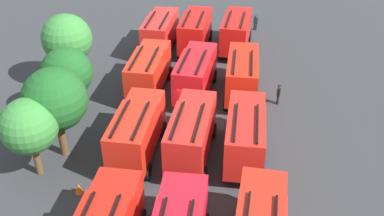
{
  "coord_description": "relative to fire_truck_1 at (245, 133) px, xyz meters",
  "views": [
    {
      "loc": [
        -28.31,
        -1.18,
        19.87
      ],
      "look_at": [
        0.0,
        0.0,
        1.4
      ],
      "focal_mm": 41.22,
      "sensor_mm": 36.0,
      "label": 1
    }
  ],
  "objects": [
    {
      "name": "ground_plane",
      "position": [
        4.16,
        3.79,
        -2.15
      ],
      "size": [
        63.14,
        63.14,
        0.0
      ],
      "primitive_type": "plane",
      "color": "#2D3033"
    },
    {
      "name": "fire_truck_1",
      "position": [
        0.0,
        0.0,
        0.0
      ],
      "size": [
        7.39,
        3.29,
        3.88
      ],
      "rotation": [
        0.0,
        0.0,
        -0.09
      ],
      "color": "red",
      "rests_on": "ground"
    },
    {
      "name": "fire_truck_2",
      "position": [
        8.42,
        -0.25,
        0.0
      ],
      "size": [
        7.38,
        3.24,
        3.88
      ],
      "rotation": [
        0.0,
        0.0,
        -0.08
      ],
      "color": "red",
      "rests_on": "ground"
    },
    {
      "name": "fire_truck_3",
      "position": [
        17.46,
        -0.11,
        0.0
      ],
      "size": [
        7.49,
        3.65,
        3.88
      ],
      "rotation": [
        0.0,
        0.0,
        -0.16
      ],
      "color": "red",
      "rests_on": "ground"
    },
    {
      "name": "fire_truck_5",
      "position": [
        0.02,
        3.66,
        0.0
      ],
      "size": [
        7.46,
        3.52,
        3.88
      ],
      "rotation": [
        0.0,
        0.0,
        -0.13
      ],
      "color": "red",
      "rests_on": "ground"
    },
    {
      "name": "fire_truck_6",
      "position": [
        8.43,
        3.68,
        0.0
      ],
      "size": [
        7.5,
        3.7,
        3.88
      ],
      "rotation": [
        0.0,
        0.0,
        -0.17
      ],
      "color": "red",
      "rests_on": "ground"
    },
    {
      "name": "fire_truck_7",
      "position": [
        17.45,
        4.01,
        0.0
      ],
      "size": [
        7.45,
        3.47,
        3.88
      ],
      "rotation": [
        0.0,
        0.0,
        -0.12
      ],
      "color": "red",
      "rests_on": "ground"
    },
    {
      "name": "fire_truck_9",
      "position": [
        0.06,
        7.4,
        0.0
      ],
      "size": [
        7.43,
        3.42,
        3.88
      ],
      "rotation": [
        0.0,
        0.0,
        -0.11
      ],
      "color": "red",
      "rests_on": "ground"
    },
    {
      "name": "fire_truck_10",
      "position": [
        8.76,
        7.66,
        0.0
      ],
      "size": [
        7.42,
        3.38,
        3.88
      ],
      "rotation": [
        0.0,
        0.0,
        -0.11
      ],
      "color": "red",
      "rests_on": "ground"
    },
    {
      "name": "fire_truck_11",
      "position": [
        17.05,
        7.52,
        0.0
      ],
      "size": [
        7.43,
        3.42,
        3.88
      ],
      "rotation": [
        0.0,
        0.0,
        -0.12
      ],
      "color": "red",
      "rests_on": "ground"
    },
    {
      "name": "firefighter_0",
      "position": [
        22.9,
        -2.59,
        -1.22
      ],
      "size": [
        0.31,
        0.45,
        1.67
      ],
      "rotation": [
        0.0,
        0.0,
        0.17
      ],
      "color": "black",
      "rests_on": "ground"
    },
    {
      "name": "firefighter_1",
      "position": [
        7.29,
        -3.25,
        -1.15
      ],
      "size": [
        0.48,
        0.37,
        1.77
      ],
      "rotation": [
        0.0,
        0.0,
        4.35
      ],
      "color": "black",
      "rests_on": "ground"
    },
    {
      "name": "firefighter_2",
      "position": [
        -4.27,
        3.43,
        -1.13
      ],
      "size": [
        0.44,
        0.29,
        1.8
      ],
      "rotation": [
        0.0,
        0.0,
        4.81
      ],
      "color": "black",
      "rests_on": "ground"
    },
    {
      "name": "tree_0",
      "position": [
        -2.11,
        13.77,
        1.68
      ],
      "size": [
        3.68,
        3.68,
        5.7
      ],
      "color": "brown",
      "rests_on": "ground"
    },
    {
      "name": "tree_1",
      "position": [
        0.01,
        12.67,
        2.36
      ],
      "size": [
        4.32,
        4.32,
        6.7
      ],
      "color": "brown",
      "rests_on": "ground"
    },
    {
      "name": "tree_2",
      "position": [
        4.52,
        13.23,
        1.89
      ],
      "size": [
        3.88,
        3.88,
        6.02
      ],
      "color": "brown",
      "rests_on": "ground"
    },
    {
      "name": "tree_3",
      "position": [
        9.71,
        14.61,
        2.28
      ],
      "size": [
        4.25,
        4.25,
        6.59
      ],
      "color": "brown",
      "rests_on": "ground"
    },
    {
      "name": "traffic_cone_0",
      "position": [
        -2.23,
        9.75,
        -1.84
      ],
      "size": [
        0.44,
        0.44,
        0.63
      ],
      "primitive_type": "cone",
      "color": "#F2600C",
      "rests_on": "ground"
    },
    {
      "name": "traffic_cone_1",
      "position": [
        -3.86,
        10.65,
        -1.79
      ],
      "size": [
        0.51,
        0.51,
        0.73
      ],
      "primitive_type": "cone",
      "color": "#F2600C",
      "rests_on": "ground"
    },
    {
      "name": "traffic_cone_2",
      "position": [
        2.06,
        9.42,
        -1.87
      ],
      "size": [
        0.4,
        0.4,
        0.57
      ],
      "primitive_type": "cone",
      "color": "#F2600C",
      "rests_on": "ground"
    }
  ]
}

